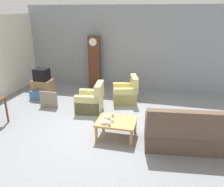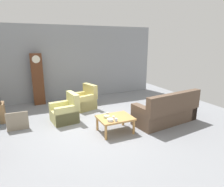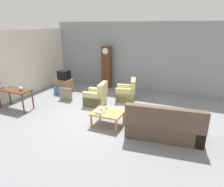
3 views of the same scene
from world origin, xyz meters
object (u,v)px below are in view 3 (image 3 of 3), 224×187
Objects in this scene: framed_picture_leaning at (66,94)px; cup_white_porcelain at (104,111)px; grandfather_clock at (107,67)px; storage_box_blue at (61,90)px; cup_cream_tall at (106,107)px; tv_crt at (64,75)px; wine_glass_tall at (4,85)px; coffee_table_wood at (108,114)px; bowl_shallow_green at (102,109)px; armchair_olive_near at (96,97)px; tv_stand_cabinet at (65,86)px; armchair_olive_far at (126,93)px; bowl_white_stacked at (98,112)px; couch_floral at (164,126)px; cup_blue_rimmed at (101,114)px; console_table_dark at (15,92)px; glass_dome_cloche at (21,88)px; wine_glass_mid at (7,86)px.

cup_white_porcelain is (2.45, -1.36, 0.21)m from framed_picture_leaning.
grandfather_clock reaches higher than storage_box_blue.
cup_cream_tall is (-0.06, 0.29, 0.01)m from cup_white_porcelain.
tv_crt is 2.60m from wine_glass_tall.
bowl_shallow_green reaches higher than coffee_table_wood.
wine_glass_tall is at bearing -139.06° from framed_picture_leaning.
tv_stand_cabinet is at bearing 158.34° from armchair_olive_near.
tv_crt reaches higher than framed_picture_leaning.
armchair_olive_far reaches higher than storage_box_blue.
cup_cream_tall is 0.44m from bowl_white_stacked.
cup_white_porcelain is at bearing -35.85° from tv_stand_cabinet.
couch_floral reaches higher than bowl_shallow_green.
bowl_white_stacked is (-0.05, -2.56, 0.18)m from armchair_olive_far.
couch_floral reaches higher than coffee_table_wood.
coffee_table_wood is at bearing 177.73° from couch_floral.
cup_cream_tall is (-0.04, 0.50, 0.00)m from cup_blue_rimmed.
armchair_olive_near is 1.95m from cup_blue_rimmed.
couch_floral is 5.46m from storage_box_blue.
grandfather_clock is 3.84m from cup_cream_tall.
wine_glass_tall is at bearing -178.89° from couch_floral.
couch_floral is at bearing -8.48° from cup_cream_tall.
cup_white_porcelain is 0.44× the size of bowl_shallow_green.
bowl_shallow_green is at bearing 138.17° from cup_white_porcelain.
console_table_dark is at bearing 2.76° from wine_glass_tall.
armchair_olive_near is 1.78m from coffee_table_wood.
armchair_olive_near reaches higher than cup_cream_tall.
wine_glass_tall is at bearing -113.81° from storage_box_blue.
couch_floral is at bearing -46.97° from grandfather_clock.
console_table_dark reaches higher than coffee_table_wood.
wine_glass_tall is (-4.09, -0.40, 0.40)m from cup_cream_tall.
cup_cream_tall is 0.52× the size of bowl_white_stacked.
couch_floral reaches higher than framed_picture_leaning.
tv_stand_cabinet is at bearing 155.52° from couch_floral.
framed_picture_leaning is (0.72, -0.93, -0.04)m from tv_stand_cabinet.
wine_glass_tall is at bearing -174.39° from cup_cream_tall.
grandfather_clock reaches higher than cup_white_porcelain.
cup_cream_tall is at bearing 101.39° from cup_white_porcelain.
cup_blue_rimmed reaches higher than bowl_white_stacked.
tv_crt is at bearing 141.50° from cup_blue_rimmed.
cup_cream_tall is at bearing -24.18° from framed_picture_leaning.
armchair_olive_far is (-1.96, 2.42, -0.05)m from couch_floral.
tv_crt is 3.21× the size of glass_dome_cloche.
armchair_olive_near is 4.32× the size of wine_glass_tall.
armchair_olive_near is 6.15× the size of glass_dome_cloche.
wine_glass_tall is at bearing -176.44° from bowl_shallow_green.
armchair_olive_far is at bearing 91.31° from cup_cream_tall.
cup_white_porcelain is at bearing 41.20° from bowl_white_stacked.
armchair_olive_near is 10.25× the size of cup_cream_tall.
storage_box_blue is 2.42m from wine_glass_mid.
glass_dome_cloche is 3.37m from cup_blue_rimmed.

